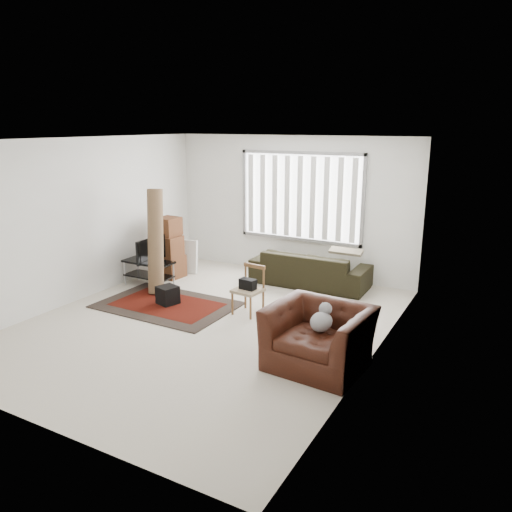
% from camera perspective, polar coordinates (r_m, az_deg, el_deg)
% --- Properties ---
extents(room, '(6.00, 6.02, 2.71)m').
position_cam_1_polar(room, '(7.54, -3.56, 6.10)').
color(room, beige).
rests_on(room, ground).
extents(persian_rug, '(2.21, 1.49, 0.02)m').
position_cam_1_polar(persian_rug, '(8.41, -10.13, -5.51)').
color(persian_rug, black).
rests_on(persian_rug, ground).
extents(tv_stand, '(0.95, 0.43, 0.47)m').
position_cam_1_polar(tv_stand, '(9.39, -12.16, -1.32)').
color(tv_stand, black).
rests_on(tv_stand, ground).
extents(tv, '(0.10, 0.77, 0.44)m').
position_cam_1_polar(tv, '(9.30, -12.28, 0.76)').
color(tv, black).
rests_on(tv, tv_stand).
extents(subwoofer, '(0.37, 0.37, 0.30)m').
position_cam_1_polar(subwoofer, '(8.40, -10.06, -4.40)').
color(subwoofer, black).
rests_on(subwoofer, persian_rug).
extents(moving_boxes, '(0.52, 0.48, 1.18)m').
position_cam_1_polar(moving_boxes, '(9.79, -9.85, 0.71)').
color(moving_boxes, brown).
rests_on(moving_boxes, ground).
extents(white_flatpack, '(0.54, 0.26, 0.67)m').
position_cam_1_polar(white_flatpack, '(10.09, -8.12, -0.03)').
color(white_flatpack, silver).
rests_on(white_flatpack, ground).
extents(rolled_rug, '(0.51, 0.64, 1.84)m').
position_cam_1_polar(rolled_rug, '(8.88, -11.41, 1.65)').
color(rolled_rug, brown).
rests_on(rolled_rug, ground).
extents(sofa, '(2.17, 0.96, 0.83)m').
position_cam_1_polar(sofa, '(9.25, 6.20, -0.83)').
color(sofa, black).
rests_on(sofa, ground).
extents(side_chair, '(0.45, 0.45, 0.77)m').
position_cam_1_polar(side_chair, '(7.82, -0.85, -3.62)').
color(side_chair, '#857257').
rests_on(side_chair, ground).
extents(armchair, '(1.26, 1.12, 0.88)m').
position_cam_1_polar(armchair, '(6.19, 7.21, -8.73)').
color(armchair, '#34130A').
rests_on(armchair, ground).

